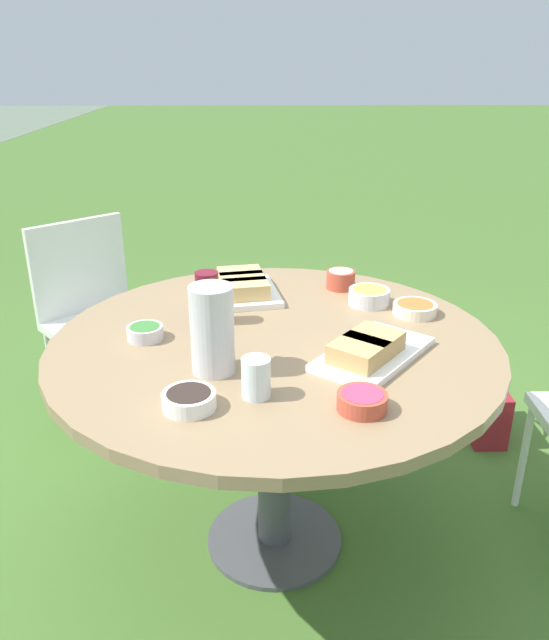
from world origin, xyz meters
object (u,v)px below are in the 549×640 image
(chair_near_right, at_px, (95,306))
(wine_glass, at_px, (207,286))
(dining_table, at_px, (274,368))
(water_pitcher, at_px, (212,329))
(handbag, at_px, (483,407))

(chair_near_right, distance_m, wine_glass, 1.01)
(dining_table, distance_m, water_pitcher, 0.34)
(chair_near_right, relative_size, water_pitcher, 3.71)
(wine_glass, bearing_deg, water_pitcher, -173.29)
(chair_near_right, height_order, water_pitcher, water_pitcher)
(wine_glass, relative_size, handbag, 0.45)
(dining_table, bearing_deg, wine_glass, 57.78)
(wine_glass, xyz_separation_m, handbag, (0.52, -1.13, -0.76))
(chair_near_right, xyz_separation_m, wine_glass, (-0.76, -0.57, 0.36))
(chair_near_right, xyz_separation_m, handbag, (-0.24, -1.70, -0.40))
(dining_table, xyz_separation_m, water_pitcher, (-0.20, 0.17, 0.22))
(chair_near_right, height_order, handbag, chair_near_right)
(dining_table, height_order, water_pitcher, water_pitcher)
(dining_table, relative_size, handbag, 3.64)
(water_pitcher, bearing_deg, chair_near_right, 29.06)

